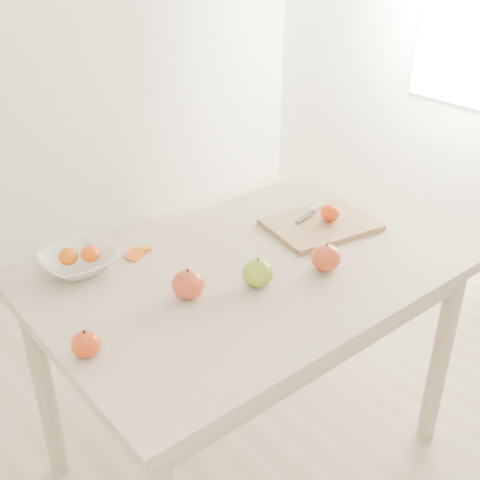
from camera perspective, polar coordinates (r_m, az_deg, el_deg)
ground at (r=2.22m, az=0.87°, el=-19.37°), size 3.50×3.50×0.00m
table at (r=1.78m, az=1.02°, el=-5.36°), size 1.20×0.80×0.75m
cutting_board at (r=1.96m, az=7.65°, el=1.47°), size 0.37×0.30×0.02m
board_tangerine at (r=1.96m, az=8.54°, el=2.56°), size 0.06×0.06×0.05m
fruit_bowl at (r=1.77m, az=-15.02°, el=-2.00°), size 0.21×0.21×0.05m
bowl_tangerine_near at (r=1.76m, az=-15.98°, el=-1.52°), size 0.06×0.06×0.05m
bowl_tangerine_far at (r=1.76m, az=-14.02°, el=-1.28°), size 0.05×0.05×0.05m
orange_peel_a at (r=1.81m, az=-9.91°, el=-1.48°), size 0.07×0.07×0.01m
orange_peel_b at (r=1.84m, az=-9.02°, el=-0.84°), size 0.06×0.05×0.01m
paring_knife at (r=2.03m, az=7.16°, el=2.97°), size 0.17×0.06×0.01m
apple_green at (r=1.63m, az=1.69°, el=-3.13°), size 0.09×0.09×0.08m
apple_red_e at (r=1.72m, az=8.14°, el=-1.67°), size 0.09×0.09×0.08m
apple_red_b at (r=1.59m, az=-4.93°, el=-4.19°), size 0.09×0.09×0.08m
apple_red_d at (r=1.44m, az=-14.40°, el=-9.53°), size 0.07×0.07×0.06m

